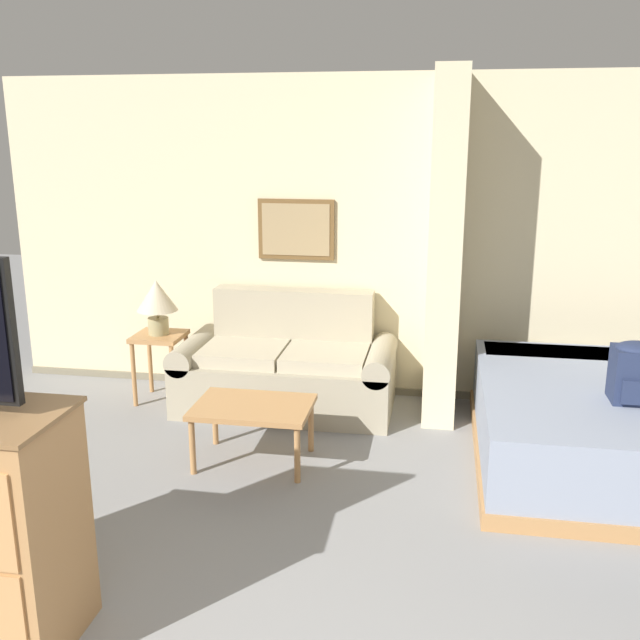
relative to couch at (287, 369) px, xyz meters
name	(u,v)px	position (x,y,z in m)	size (l,w,h in m)	color
wall_back	(391,241)	(0.77, 0.48, 0.98)	(6.54, 0.16, 2.60)	beige
wall_partition_pillar	(445,250)	(1.20, 0.07, 0.98)	(0.24, 0.69, 2.60)	beige
couch	(287,369)	(0.00, 0.00, 0.00)	(1.71, 0.84, 0.91)	tan
coffee_table	(253,411)	(0.00, -1.03, 0.05)	(0.77, 0.55, 0.41)	#B27F4C
side_table	(160,347)	(-1.05, -0.05, 0.14)	(0.39, 0.39, 0.57)	#B27F4C
table_lamp	(157,299)	(-1.05, -0.05, 0.54)	(0.33, 0.33, 0.44)	tan
bed	(617,424)	(2.38, -0.63, -0.04)	(1.82, 2.02, 0.54)	#B27F4C
backpack	(637,371)	(2.39, -0.89, 0.42)	(0.29, 0.26, 0.38)	#232D4C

